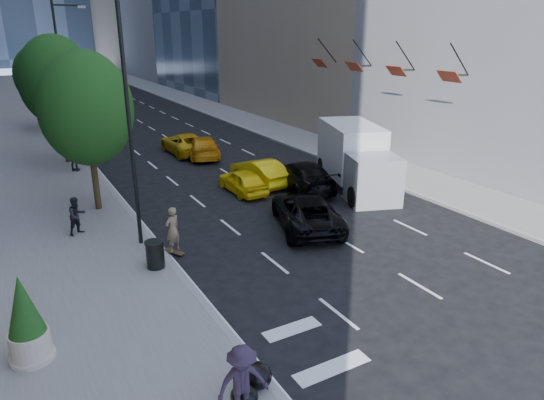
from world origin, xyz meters
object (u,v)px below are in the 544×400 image
skateboarder (173,233)px  trash_can (155,255)px  black_sedan_lincoln (306,211)px  box_truck (356,157)px  black_sedan_mercedes (303,176)px  city_bus (93,110)px  planter_shrub (26,320)px

skateboarder → trash_can: skateboarder is taller
black_sedan_lincoln → box_truck: 6.60m
black_sedan_lincoln → trash_can: bearing=26.1°
black_sedan_mercedes → trash_can: bearing=38.3°
black_sedan_lincoln → city_bus: city_bus is taller
skateboarder → city_bus: 29.10m
city_bus → trash_can: city_bus is taller
black_sedan_mercedes → city_bus: (-6.48, 24.63, 0.69)m
black_sedan_mercedes → box_truck: bearing=167.2°
black_sedan_lincoln → city_bus: bearing=-63.1°
box_truck → trash_can: 13.38m
city_bus → trash_can: 30.23m
box_truck → black_sedan_lincoln: bearing=-128.4°
city_bus → planter_shrub: bearing=-82.8°
black_sedan_mercedes → black_sedan_lincoln: bearing=68.4°
city_bus → planter_shrub: city_bus is taller
skateboarder → box_truck: bearing=171.0°
black_sedan_mercedes → trash_can: black_sedan_mercedes is taller
box_truck → black_sedan_mercedes: bearing=177.2°
black_sedan_mercedes → skateboarder: bearing=35.9°
black_sedan_lincoln → planter_shrub: (-11.50, -4.29, 0.58)m
skateboarder → black_sedan_lincoln: skateboarder is taller
black_sedan_mercedes → city_bus: city_bus is taller
planter_shrub → black_sedan_mercedes: bearing=31.9°
skateboarder → trash_can: 1.48m
black_sedan_lincoln → city_bus: size_ratio=0.51×
planter_shrub → skateboarder: bearing=39.8°
black_sedan_lincoln → box_truck: (5.54, 3.46, 0.98)m
skateboarder → city_bus: city_bus is taller
black_sedan_mercedes → city_bus: size_ratio=0.51×
city_bus → skateboarder: bearing=-74.4°
black_sedan_lincoln → black_sedan_mercedes: bearing=-101.5°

